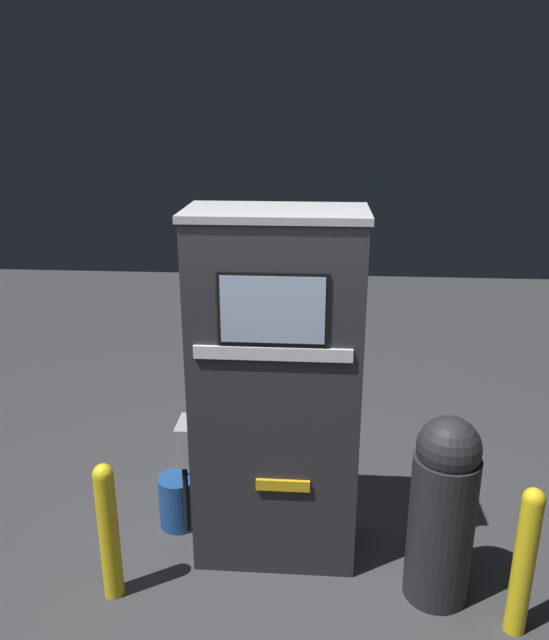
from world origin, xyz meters
TOP-DOWN VIEW (x-y plane):
  - ground_plane at (0.00, 0.00)m, footprint 14.00×14.00m
  - gas_pump at (-0.00, 0.25)m, footprint 1.06×0.55m
  - safety_bollard at (-0.89, -0.22)m, footprint 0.11×0.11m
  - trash_bin at (0.94, -0.08)m, footprint 0.36×0.36m
  - safety_bollard_far at (1.31, -0.32)m, footprint 0.11×0.11m
  - squeegee_bucket at (-0.66, 0.43)m, footprint 0.26×0.26m

SIDE VIEW (x-z plane):
  - ground_plane at x=0.00m, z-range 0.00..0.00m
  - squeegee_bucket at x=-0.66m, z-range -0.21..0.57m
  - safety_bollard at x=-0.89m, z-range 0.02..0.87m
  - safety_bollard_far at x=1.31m, z-range 0.02..0.89m
  - trash_bin at x=0.94m, z-range 0.01..1.13m
  - gas_pump at x=0.00m, z-range 0.00..2.14m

